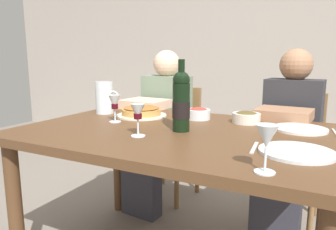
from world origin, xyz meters
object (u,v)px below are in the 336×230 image
(diner_left, at_px, (159,124))
(wine_glass_right_diner, at_px, (267,138))
(wine_glass_left_diner, at_px, (115,104))
(wine_glass_centre, at_px, (138,114))
(chair_left, at_px, (174,134))
(baked_tart, at_px, (141,112))
(olive_bowl, at_px, (246,117))
(chair_right, at_px, (293,148))
(dinner_plate_right_setting, at_px, (297,152))
(salad_bowl, at_px, (198,113))
(dinner_plate_left_setting, at_px, (300,129))
(diner_right, at_px, (288,138))
(dining_table, at_px, (178,148))
(wine_bottle, at_px, (181,101))
(water_pitcher, at_px, (105,99))

(diner_left, bearing_deg, wine_glass_right_diner, 136.41)
(wine_glass_left_diner, bearing_deg, wine_glass_centre, -37.13)
(chair_left, bearing_deg, wine_glass_left_diner, 99.24)
(baked_tart, height_order, olive_bowl, olive_bowl)
(wine_glass_right_diner, height_order, chair_right, wine_glass_right_diner)
(baked_tart, bearing_deg, dinner_plate_right_setting, -23.12)
(olive_bowl, xyz_separation_m, chair_left, (-0.70, 0.58, -0.30))
(baked_tart, bearing_deg, salad_bowl, 12.30)
(dinner_plate_left_setting, bearing_deg, diner_right, 102.37)
(dining_table, xyz_separation_m, wine_glass_centre, (-0.10, -0.20, 0.19))
(wine_glass_left_diner, bearing_deg, dinner_plate_left_setting, 14.80)
(wine_bottle, height_order, diner_right, diner_right)
(wine_glass_right_diner, relative_size, dinner_plate_right_setting, 0.55)
(wine_bottle, distance_m, olive_bowl, 0.42)
(wine_glass_centre, xyz_separation_m, dinner_plate_right_setting, (0.65, 0.04, -0.10))
(wine_glass_centre, bearing_deg, wine_glass_left_diner, 142.87)
(salad_bowl, distance_m, wine_glass_left_diner, 0.47)
(water_pitcher, height_order, wine_glass_right_diner, water_pitcher)
(salad_bowl, relative_size, olive_bowl, 0.92)
(wine_glass_centre, bearing_deg, chair_left, 107.52)
(wine_glass_centre, relative_size, diner_right, 0.12)
(wine_bottle, bearing_deg, diner_right, 58.60)
(water_pitcher, distance_m, baked_tart, 0.27)
(salad_bowl, height_order, diner_right, diner_right)
(dining_table, distance_m, diner_right, 0.79)
(water_pitcher, relative_size, salad_bowl, 1.47)
(wine_glass_centre, bearing_deg, wine_glass_right_diner, -19.80)
(wine_glass_left_diner, bearing_deg, diner_left, 97.35)
(wine_glass_centre, bearing_deg, dinner_plate_left_setting, 35.57)
(chair_left, distance_m, chair_right, 0.90)
(baked_tart, height_order, salad_bowl, salad_bowl)
(wine_glass_left_diner, height_order, diner_left, diner_left)
(chair_left, bearing_deg, water_pitcher, 82.25)
(baked_tart, relative_size, dinner_plate_right_setting, 1.11)
(olive_bowl, bearing_deg, water_pitcher, -173.29)
(wine_glass_left_diner, bearing_deg, dining_table, -1.09)
(wine_glass_right_diner, relative_size, chair_right, 0.17)
(salad_bowl, bearing_deg, dining_table, -88.49)
(olive_bowl, xyz_separation_m, chair_right, (0.20, 0.59, -0.30))
(olive_bowl, xyz_separation_m, diner_left, (-0.72, 0.35, -0.18))
(diner_left, bearing_deg, wine_glass_left_diner, 102.29)
(dinner_plate_left_setting, xyz_separation_m, chair_left, (-0.97, 0.64, -0.27))
(dinner_plate_left_setting, relative_size, diner_right, 0.21)
(dining_table, bearing_deg, olive_bowl, 49.43)
(water_pitcher, relative_size, dinner_plate_right_setting, 0.75)
(wine_glass_left_diner, relative_size, chair_right, 0.17)
(dinner_plate_left_setting, bearing_deg, chair_right, 96.50)
(water_pitcher, height_order, wine_glass_centre, water_pitcher)
(water_pitcher, xyz_separation_m, wine_glass_right_diner, (1.07, -0.61, 0.02))
(wine_glass_right_diner, bearing_deg, water_pitcher, 150.29)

